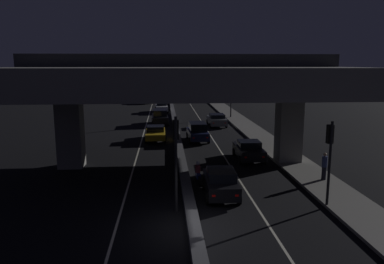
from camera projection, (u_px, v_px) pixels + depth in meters
The scene contains 19 objects.
ground_plane at pixel (193, 229), 16.77m from camera, with size 200.00×200.00×0.00m, color black.
lane_line_left_inner at pixel (148, 118), 50.85m from camera, with size 0.12×126.00×0.00m, color beige.
lane_line_right_inner at pixel (199, 118), 51.36m from camera, with size 0.12×126.00×0.00m, color beige.
median_divider at pixel (174, 117), 51.07m from camera, with size 0.59×126.00×0.41m, color #4C4C51.
sidewalk_right at pixel (245, 125), 44.82m from camera, with size 2.72×126.00×0.17m, color slate.
elevated_overpass at pixel (181, 82), 26.46m from camera, with size 22.66×13.78×7.99m.
traffic_light_left_of_median at pixel (176, 147), 18.28m from camera, with size 0.30×0.49×4.83m.
traffic_light_right_of_median at pixel (330, 149), 18.88m from camera, with size 0.30×0.49×4.50m.
street_lamp at pixel (229, 84), 50.04m from camera, with size 1.96×0.32×7.87m.
car_black_lead at pixel (221, 182), 20.79m from camera, with size 1.93×3.96×1.58m.
car_black_second at pixel (249, 150), 28.83m from camera, with size 2.04×4.12×1.50m.
car_dark_blue_third at pixel (198, 132), 35.79m from camera, with size 2.04×4.10×1.78m.
car_grey_fourth at pixel (217, 120), 44.40m from camera, with size 2.08×4.45×1.46m.
car_taxi_yellow_lead_oncoming at pixel (156, 133), 36.23m from camera, with size 2.05×4.29×1.39m.
car_black_second_oncoming at pixel (160, 117), 45.70m from camera, with size 2.15×4.46×1.82m.
car_white_third_oncoming at pixel (162, 107), 57.07m from camera, with size 2.04×4.69×1.55m.
car_taxi_yellow_fourth_oncoming at pixel (144, 100), 69.88m from camera, with size 2.20×4.49×1.32m.
motorcycle_blue_filtering_near at pixel (198, 174), 23.11m from camera, with size 0.34×1.82×1.40m.
pedestrian_on_sidewalk at pixel (324, 166), 23.28m from camera, with size 0.33×0.33×1.71m.
Camera 1 is at (-1.21, -15.66, 7.32)m, focal length 35.00 mm.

